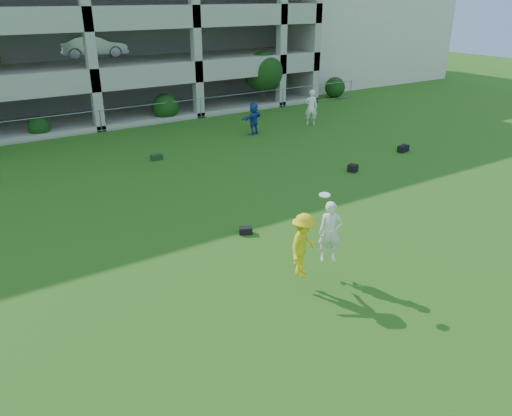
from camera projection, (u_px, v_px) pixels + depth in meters
ground at (336, 297)px, 12.25m from camera, size 100.00×100.00×0.00m
stucco_building at (326, 17)px, 43.33m from camera, size 16.00×14.00×10.00m
bystander_d at (254, 119)px, 26.13m from camera, size 1.62×0.99×1.67m
bystander_e at (311, 107)px, 27.98m from camera, size 0.86×0.78×1.97m
bag_black_b at (246, 231)px, 15.45m from camera, size 0.47×0.40×0.22m
crate_d at (353, 168)px, 20.84m from camera, size 0.45×0.45×0.30m
bag_black_e at (403, 149)px, 23.48m from camera, size 0.65×0.41×0.30m
bag_green_g at (156, 157)px, 22.31m from camera, size 0.50×0.31×0.25m
frisbee_contest at (311, 241)px, 12.31m from camera, size 1.89×1.04×2.07m
parking_garage at (48, 8)px, 31.25m from camera, size 30.00×14.00×12.00m
fence at (101, 121)px, 26.67m from camera, size 36.06×0.06×1.20m
shrub_row at (173, 93)px, 29.14m from camera, size 34.38×2.52×3.50m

